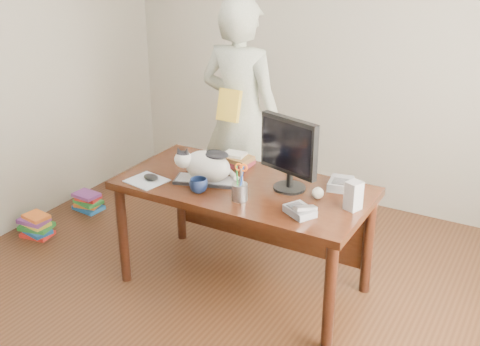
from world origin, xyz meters
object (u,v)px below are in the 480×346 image
(desk, at_px, (250,201))
(person, at_px, (241,117))
(cat, at_px, (205,165))
(coffee_mug, at_px, (199,185))
(speaker, at_px, (354,196))
(book_pile_a, at_px, (36,226))
(phone, at_px, (300,210))
(monitor, at_px, (289,150))
(book_stack, at_px, (236,160))
(calculator, at_px, (341,184))
(keyboard, at_px, (208,181))
(mouse, at_px, (151,177))
(book_pile_b, at_px, (88,202))
(pen_cup, at_px, (240,190))
(baseball, at_px, (318,193))

(desk, bearing_deg, person, 123.50)
(cat, xyz_separation_m, coffee_mug, (0.04, -0.15, -0.08))
(speaker, xyz_separation_m, book_pile_a, (-2.47, -0.21, -0.75))
(phone, xyz_separation_m, person, (-0.94, 0.97, 0.13))
(monitor, distance_m, speaker, 0.48)
(book_stack, xyz_separation_m, calculator, (0.76, -0.01, -0.01))
(keyboard, relative_size, mouse, 3.90)
(book_stack, height_order, book_pile_b, book_stack)
(keyboard, xyz_separation_m, mouse, (-0.33, -0.16, 0.01))
(keyboard, relative_size, pen_cup, 1.88)
(cat, height_order, speaker, cat)
(desk, xyz_separation_m, coffee_mug, (-0.19, -0.31, 0.19))
(pen_cup, bearing_deg, phone, 0.21)
(baseball, bearing_deg, cat, -169.69)
(baseball, distance_m, person, 1.20)
(mouse, distance_m, book_pile_b, 1.48)
(monitor, bearing_deg, phone, -36.39)
(cat, distance_m, phone, 0.73)
(monitor, distance_m, book_pile_a, 2.24)
(keyboard, height_order, phone, phone)
(mouse, distance_m, book_pile_a, 1.38)
(coffee_mug, xyz_separation_m, person, (-0.27, 1.00, 0.12))
(pen_cup, distance_m, book_pile_a, 1.98)
(cat, relative_size, book_stack, 1.75)
(monitor, bearing_deg, speaker, 8.73)
(pen_cup, bearing_deg, coffee_mug, -174.32)
(monitor, relative_size, phone, 2.22)
(cat, relative_size, monitor, 0.86)
(desk, relative_size, calculator, 7.63)
(book_stack, bearing_deg, desk, -40.30)
(desk, xyz_separation_m, keyboard, (-0.22, -0.16, 0.16))
(cat, xyz_separation_m, book_pile_b, (-1.49, 0.44, -0.80))
(cat, relative_size, baseball, 5.65)
(cat, height_order, person, person)
(monitor, distance_m, pen_cup, 0.39)
(calculator, distance_m, book_pile_a, 2.45)
(pen_cup, bearing_deg, book_pile_b, 162.91)
(desk, relative_size, monitor, 3.41)
(person, bearing_deg, coffee_mug, 105.40)
(book_pile_a, bearing_deg, keyboard, 4.45)
(mouse, relative_size, book_pile_a, 0.43)
(monitor, distance_m, coffee_mug, 0.60)
(pen_cup, height_order, book_pile_b, pen_cup)
(book_stack, bearing_deg, coffee_mug, -86.11)
(coffee_mug, height_order, book_stack, coffee_mug)
(book_stack, distance_m, calculator, 0.76)
(keyboard, relative_size, speaker, 2.62)
(calculator, bearing_deg, desk, -171.85)
(person, bearing_deg, cat, 105.22)
(coffee_mug, bearing_deg, desk, 58.49)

